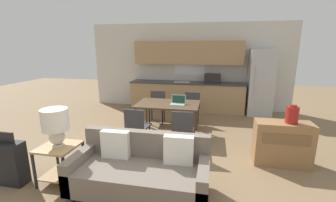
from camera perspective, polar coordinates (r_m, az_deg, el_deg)
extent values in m
plane|color=#7F6647|center=(3.40, -4.90, -21.96)|extent=(20.00, 20.00, 0.00)
cube|color=silver|center=(7.35, 5.15, 8.68)|extent=(6.40, 0.06, 2.70)
cube|color=white|center=(7.29, 5.52, 10.29)|extent=(0.94, 0.01, 0.92)
cube|color=tan|center=(7.15, 4.69, 1.09)|extent=(3.52, 0.62, 0.86)
cube|color=#38383A|center=(7.07, 4.76, 4.65)|extent=(3.55, 0.65, 0.04)
cube|color=#B2B5B7|center=(7.03, 3.52, 4.81)|extent=(0.48, 0.36, 0.01)
cylinder|color=#B7BABC|center=(7.18, 3.72, 5.94)|extent=(0.02, 0.02, 0.24)
cube|color=tan|center=(7.12, 5.04, 12.15)|extent=(3.34, 0.34, 0.70)
cube|color=black|center=(6.95, 11.25, 5.62)|extent=(0.48, 0.36, 0.28)
cube|color=#B7BABC|center=(7.09, 22.37, 4.32)|extent=(0.68, 0.68, 1.91)
cylinder|color=silver|center=(6.69, 21.27, 4.74)|extent=(0.02, 0.02, 0.86)
cube|color=brown|center=(5.07, -0.02, -0.81)|extent=(1.39, 0.91, 0.04)
cylinder|color=brown|center=(4.98, -8.17, -5.63)|extent=(0.05, 0.05, 0.69)
cylinder|color=brown|center=(4.72, 6.65, -6.67)|extent=(0.05, 0.05, 0.69)
cylinder|color=brown|center=(5.69, -5.53, -3.09)|extent=(0.05, 0.05, 0.69)
cylinder|color=brown|center=(5.46, 7.37, -3.84)|extent=(0.05, 0.05, 0.69)
cylinder|color=#3D2D1E|center=(3.42, -23.19, -21.86)|extent=(0.05, 0.05, 0.10)
cylinder|color=#3D2D1E|center=(3.87, -17.65, -16.91)|extent=(0.05, 0.05, 0.10)
cylinder|color=#3D2D1E|center=(3.46, 8.52, -20.31)|extent=(0.05, 0.05, 0.10)
cube|color=#6B6056|center=(3.21, -7.26, -18.79)|extent=(1.84, 0.80, 0.32)
cube|color=#6B6056|center=(3.39, -5.54, -13.18)|extent=(1.84, 0.14, 0.70)
cube|color=#6B6056|center=(3.51, -21.02, -15.29)|extent=(0.14, 0.80, 0.46)
cube|color=#6B6056|center=(3.04, 8.96, -19.31)|extent=(0.14, 0.80, 0.46)
cube|color=silver|center=(3.34, -13.19, -10.66)|extent=(0.40, 0.13, 0.40)
cube|color=silver|center=(3.10, 2.72, -12.32)|extent=(0.40, 0.13, 0.40)
cube|color=tan|center=(3.69, -26.07, -10.40)|extent=(0.52, 0.52, 0.03)
cube|color=tan|center=(3.88, -25.39, -16.29)|extent=(0.47, 0.47, 0.02)
cube|color=#232326|center=(3.79, -30.82, -15.11)|extent=(0.03, 0.03, 0.54)
cube|color=#232326|center=(3.51, -24.76, -16.74)|extent=(0.03, 0.03, 0.54)
cube|color=#232326|center=(4.11, -26.33, -12.34)|extent=(0.03, 0.03, 0.54)
cube|color=#232326|center=(3.85, -20.52, -13.53)|extent=(0.03, 0.03, 0.54)
cylinder|color=silver|center=(3.70, -26.15, -9.91)|extent=(0.16, 0.16, 0.02)
sphere|color=silver|center=(3.66, -26.35, -8.17)|extent=(0.22, 0.22, 0.22)
cylinder|color=white|center=(3.58, -26.80, -4.21)|extent=(0.37, 0.37, 0.31)
cube|color=olive|center=(4.34, 26.97, -9.55)|extent=(0.91, 0.38, 0.75)
cube|color=brown|center=(4.11, 27.90, -8.66)|extent=(0.73, 0.01, 0.18)
cylinder|color=maroon|center=(4.19, 28.98, -3.11)|extent=(0.20, 0.20, 0.28)
cylinder|color=maroon|center=(4.15, 29.22, -1.05)|extent=(0.11, 0.11, 0.03)
cube|color=#38383D|center=(4.55, -7.52, -6.37)|extent=(0.46, 0.46, 0.04)
cube|color=#38383D|center=(4.32, -8.66, -4.61)|extent=(0.40, 0.07, 0.37)
cylinder|color=black|center=(4.72, -4.67, -8.48)|extent=(0.03, 0.03, 0.41)
cylinder|color=black|center=(4.84, -8.46, -7.98)|extent=(0.03, 0.03, 0.41)
cylinder|color=black|center=(4.43, -6.30, -10.04)|extent=(0.03, 0.03, 0.41)
cylinder|color=black|center=(4.56, -10.29, -9.45)|extent=(0.03, 0.03, 0.41)
cube|color=#38383D|center=(5.92, -2.85, -1.55)|extent=(0.45, 0.45, 0.04)
cube|color=#38383D|center=(6.06, -2.57, 0.82)|extent=(0.40, 0.06, 0.37)
cylinder|color=black|center=(5.85, -4.74, -4.04)|extent=(0.03, 0.03, 0.41)
cylinder|color=black|center=(5.80, -1.43, -4.17)|extent=(0.03, 0.03, 0.41)
cylinder|color=black|center=(6.17, -4.13, -3.10)|extent=(0.03, 0.03, 0.41)
cylinder|color=black|center=(6.12, -0.99, -3.21)|extent=(0.03, 0.03, 0.41)
cube|color=#38383D|center=(5.79, 5.77, -1.97)|extent=(0.46, 0.46, 0.04)
cube|color=#38383D|center=(5.92, 6.21, 0.45)|extent=(0.40, 0.07, 0.37)
cylinder|color=black|center=(5.73, 3.70, -4.43)|extent=(0.03, 0.03, 0.41)
cylinder|color=black|center=(5.66, 7.06, -4.72)|extent=(0.03, 0.03, 0.41)
cylinder|color=black|center=(6.04, 4.47, -3.47)|extent=(0.03, 0.03, 0.41)
cylinder|color=black|center=(5.98, 7.65, -3.73)|extent=(0.03, 0.03, 0.41)
cube|color=#38383D|center=(4.40, 3.81, -6.99)|extent=(0.45, 0.45, 0.04)
cube|color=#38383D|center=(4.15, 3.69, -5.25)|extent=(0.40, 0.06, 0.37)
cylinder|color=black|center=(4.64, 6.03, -8.92)|extent=(0.03, 0.03, 0.41)
cylinder|color=black|center=(4.65, 1.79, -8.75)|extent=(0.03, 0.03, 0.41)
cylinder|color=black|center=(4.32, 5.91, -10.63)|extent=(0.03, 0.03, 0.41)
cylinder|color=black|center=(4.34, 1.35, -10.45)|extent=(0.03, 0.03, 0.41)
cube|color=#B7BABC|center=(4.95, 2.47, -0.84)|extent=(0.32, 0.22, 0.02)
cube|color=#B7BABC|center=(5.04, 2.71, 0.49)|extent=(0.32, 0.06, 0.20)
cube|color=#143828|center=(5.03, 2.70, 0.47)|extent=(0.29, 0.04, 0.17)
cube|color=black|center=(4.09, -35.12, -12.78)|extent=(0.43, 0.22, 0.65)
cube|color=black|center=(3.95, -35.92, -7.46)|extent=(0.26, 0.02, 0.16)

